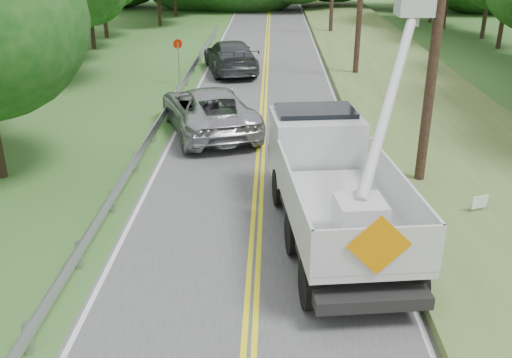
{
  "coord_description": "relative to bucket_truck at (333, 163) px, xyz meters",
  "views": [
    {
      "loc": [
        0.38,
        -7.41,
        7.24
      ],
      "look_at": [
        0.0,
        6.0,
        1.5
      ],
      "focal_mm": 39.87,
      "sensor_mm": 36.0,
      "label": 1
    }
  ],
  "objects": [
    {
      "name": "road",
      "position": [
        -2.04,
        7.19,
        -1.65
      ],
      "size": [
        7.2,
        96.0,
        0.03
      ],
      "color": "#4B4B4D",
      "rests_on": "ground"
    },
    {
      "name": "suv_silver",
      "position": [
        -4.17,
        7.48,
        -0.74
      ],
      "size": [
        4.9,
        7.11,
        1.81
      ],
      "primitive_type": "imported",
      "rotation": [
        0.0,
        0.0,
        3.46
      ],
      "color": "#A1A2A8",
      "rests_on": "road"
    },
    {
      "name": "suv_darkgrey",
      "position": [
        -4.06,
        18.41,
        -0.74
      ],
      "size": [
        3.86,
        6.59,
        1.79
      ],
      "primitive_type": "imported",
      "rotation": [
        0.0,
        0.0,
        3.37
      ],
      "color": "#3A3E43",
      "rests_on": "road"
    },
    {
      "name": "stop_sign_permanent",
      "position": [
        -6.54,
        15.27,
        -0.08
      ],
      "size": [
        0.45,
        0.27,
        2.39
      ],
      "color": "#A3A6AC",
      "rests_on": "ground"
    },
    {
      "name": "tall_grass_verge",
      "position": [
        5.06,
        7.19,
        -1.51
      ],
      "size": [
        7.0,
        96.0,
        0.3
      ],
      "primitive_type": "cube",
      "color": "#4C6733",
      "rests_on": "ground"
    },
    {
      "name": "yard_sign",
      "position": [
        4.05,
        -0.06,
        -1.11
      ],
      "size": [
        0.49,
        0.23,
        0.76
      ],
      "color": "white",
      "rests_on": "ground"
    },
    {
      "name": "guardrail",
      "position": [
        -6.06,
        8.09,
        -1.11
      ],
      "size": [
        0.18,
        48.0,
        0.77
      ],
      "color": "#A3A6AC",
      "rests_on": "ground"
    },
    {
      "name": "bucket_truck",
      "position": [
        0.0,
        0.0,
        0.0
      ],
      "size": [
        4.46,
        7.87,
        7.34
      ],
      "color": "black",
      "rests_on": "road"
    }
  ]
}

